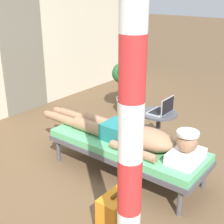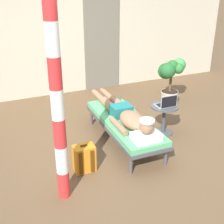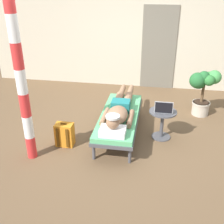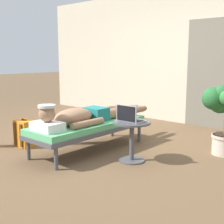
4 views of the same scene
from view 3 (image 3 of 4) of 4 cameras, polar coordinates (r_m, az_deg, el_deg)
ground_plane at (r=5.20m, az=0.89°, el=-3.93°), size 40.00×40.00×0.00m
house_wall_back at (r=7.14m, az=4.88°, el=15.98°), size 7.60×0.20×2.70m
house_door_panel at (r=7.07m, az=9.67°, el=12.88°), size 0.84×0.03×2.04m
lounge_chair at (r=4.93m, az=1.56°, el=-1.13°), size 0.67×1.86×0.42m
person_reclining at (r=4.80m, az=1.48°, el=0.40°), size 0.53×2.17×0.33m
side_table at (r=4.91m, az=10.41°, el=-1.57°), size 0.48×0.48×0.52m
laptop at (r=4.76m, az=10.63°, el=0.55°), size 0.31×0.24×0.23m
backpack at (r=4.76m, az=-9.78°, el=-4.65°), size 0.30×0.26×0.42m
potted_plant at (r=5.85m, az=18.30°, el=5.14°), size 0.62×0.51×0.97m
porch_post at (r=4.11m, az=-18.33°, el=6.03°), size 0.15×0.15×2.56m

